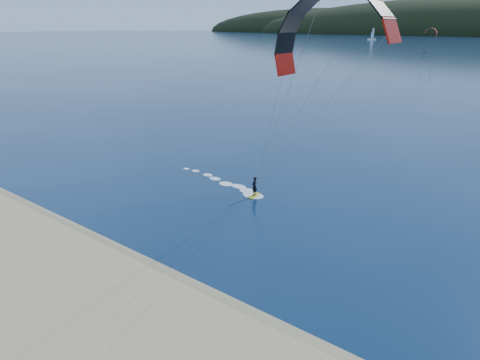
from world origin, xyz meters
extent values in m
plane|color=#081F3B|center=(0.00, 0.00, 0.00)|extent=(1800.00, 1800.00, 0.00)
cube|color=olive|center=(0.00, 4.50, 0.05)|extent=(220.00, 2.50, 0.10)
ellipsoid|color=black|center=(-380.00, 780.00, 0.00)|extent=(520.00, 220.00, 90.00)
cube|color=yellow|center=(-2.39, 18.06, 0.05)|extent=(0.53, 1.41, 0.08)
imported|color=black|center=(-2.39, 18.06, 0.93)|extent=(0.45, 0.65, 1.70)
cylinder|color=gray|center=(2.09, 15.39, 6.84)|extent=(0.02, 0.02, 14.77)
cube|color=yellow|center=(-35.41, 211.50, 0.04)|extent=(1.18, 1.04, 0.07)
imported|color=black|center=(-35.41, 211.50, 0.81)|extent=(0.91, 0.88, 1.48)
cylinder|color=gray|center=(-33.75, 208.26, 5.46)|extent=(0.02, 0.02, 10.98)
cube|color=white|center=(-130.00, 402.93, 0.53)|extent=(8.88, 5.85, 1.48)
cylinder|color=white|center=(-130.00, 402.93, 6.36)|extent=(0.21, 0.21, 11.66)
cube|color=white|center=(-129.95, 404.42, 6.36)|extent=(1.13, 2.56, 8.48)
cube|color=white|center=(-129.95, 401.24, 4.24)|extent=(0.89, 1.98, 5.30)
camera|label=1|loc=(15.92, -8.65, 13.91)|focal=30.37mm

